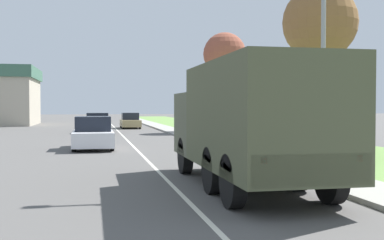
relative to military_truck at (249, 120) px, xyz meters
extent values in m
plane|color=#565451|center=(-1.86, 27.17, -1.74)|extent=(180.00, 180.00, 0.00)
cube|color=silver|center=(-1.86, 27.17, -1.74)|extent=(0.12, 120.00, 0.00)
cube|color=#9E9B93|center=(2.64, 27.17, -1.68)|extent=(1.80, 120.00, 0.12)
cube|color=#6B9347|center=(7.04, 27.17, -1.73)|extent=(7.00, 120.00, 0.02)
cube|color=#474C38|center=(0.00, 3.05, -0.19)|extent=(2.49, 2.20, 1.92)
cube|color=#4C5138|center=(0.00, -0.87, 0.13)|extent=(2.49, 5.65, 2.56)
cube|color=#474C38|center=(0.00, -3.65, -0.80)|extent=(2.37, 0.10, 0.60)
cube|color=red|center=(-0.94, -3.67, -0.60)|extent=(0.12, 0.06, 0.12)
cube|color=red|center=(0.94, -3.67, -0.60)|extent=(0.12, 0.06, 0.12)
cylinder|color=black|center=(-1.10, 2.94, -1.18)|extent=(0.30, 1.13, 1.13)
cylinder|color=black|center=(1.10, 2.94, -1.18)|extent=(0.30, 1.13, 1.13)
cylinder|color=black|center=(-1.10, -2.29, -1.18)|extent=(0.30, 1.13, 1.13)
cylinder|color=black|center=(1.10, -2.29, -1.18)|extent=(0.30, 1.13, 1.13)
cylinder|color=black|center=(-1.10, -0.59, -1.18)|extent=(0.30, 1.13, 1.13)
cylinder|color=black|center=(1.10, -0.59, -1.18)|extent=(0.30, 1.13, 1.13)
cube|color=silver|center=(-3.92, 12.45, -1.21)|extent=(1.93, 4.40, 0.70)
cube|color=black|center=(-3.92, 12.53, -0.50)|extent=(1.70, 1.98, 0.72)
cylinder|color=black|center=(-4.79, 13.85, -1.42)|extent=(0.20, 0.64, 0.64)
cylinder|color=black|center=(-3.05, 13.85, -1.42)|extent=(0.20, 0.64, 0.64)
cylinder|color=black|center=(-4.79, 11.04, -1.42)|extent=(0.20, 0.64, 0.64)
cylinder|color=black|center=(-3.05, 11.04, -1.42)|extent=(0.20, 0.64, 0.64)
cube|color=black|center=(-3.60, 26.89, -1.22)|extent=(1.88, 4.57, 0.69)
cube|color=black|center=(-3.60, 26.98, -0.52)|extent=(1.65, 2.06, 0.71)
cylinder|color=black|center=(-4.44, 28.35, -1.42)|extent=(0.20, 0.64, 0.64)
cylinder|color=black|center=(-2.76, 28.35, -1.42)|extent=(0.20, 0.64, 0.64)
cylinder|color=black|center=(-4.44, 25.42, -1.42)|extent=(0.20, 0.64, 0.64)
cylinder|color=black|center=(-2.76, 25.42, -1.42)|extent=(0.20, 0.64, 0.64)
cube|color=tan|center=(-0.46, 34.40, -1.24)|extent=(1.76, 4.42, 0.64)
cube|color=black|center=(-0.46, 34.49, -0.59)|extent=(1.55, 1.99, 0.67)
cylinder|color=black|center=(-1.24, 35.82, -1.42)|extent=(0.20, 0.64, 0.64)
cylinder|color=black|center=(0.33, 35.82, -1.42)|extent=(0.20, 0.64, 0.64)
cylinder|color=black|center=(-1.24, 32.99, -1.42)|extent=(0.20, 0.64, 0.64)
cylinder|color=black|center=(0.33, 32.99, -1.42)|extent=(0.20, 0.64, 0.64)
cube|color=black|center=(5.85, 8.01, -1.00)|extent=(1.91, 5.49, 0.99)
cube|color=black|center=(5.85, 9.60, -0.16)|extent=(1.76, 2.30, 0.68)
cube|color=black|center=(5.85, 6.86, -0.44)|extent=(1.91, 3.18, 0.12)
cylinder|color=black|center=(5.01, 9.82, -1.34)|extent=(0.24, 0.76, 0.76)
cylinder|color=black|center=(6.68, 9.82, -1.34)|extent=(0.24, 0.76, 0.76)
cylinder|color=black|center=(5.01, 6.20, -1.34)|extent=(0.24, 0.76, 0.76)
cylinder|color=black|center=(6.68, 6.20, -1.34)|extent=(0.24, 0.76, 0.76)
cylinder|color=gray|center=(2.89, 1.66, 2.55)|extent=(0.14, 0.14, 8.34)
cylinder|color=#4C3D2D|center=(7.53, 11.22, 0.94)|extent=(0.35, 0.35, 5.33)
sphere|color=brown|center=(7.53, 11.22, 4.66)|extent=(3.83, 3.83, 3.83)
cylinder|color=brown|center=(6.69, 26.46, 0.98)|extent=(0.31, 0.31, 5.40)
sphere|color=brown|center=(6.69, 26.46, 4.65)|extent=(3.53, 3.53, 3.53)
camera|label=1|loc=(-3.89, -11.75, 0.36)|focal=45.00mm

